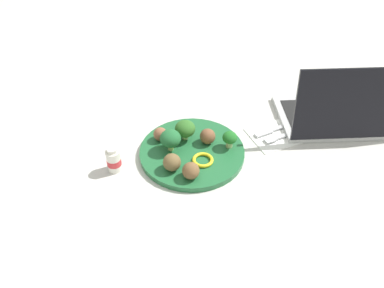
{
  "coord_description": "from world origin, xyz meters",
  "views": [
    {
      "loc": [
        0.28,
        0.69,
        0.67
      ],
      "look_at": [
        0.0,
        0.0,
        0.04
      ],
      "focal_mm": 35.03,
      "sensor_mm": 36.0,
      "label": 1
    }
  ],
  "objects_px": {
    "fork": "(281,137)",
    "knife": "(274,129)",
    "broccoli_floret_mid_right": "(184,129)",
    "meatball_front_right": "(160,134)",
    "pepper_ring_center": "(203,160)",
    "broccoli_floret_near_rim": "(170,139)",
    "meatball_mid_right": "(191,171)",
    "meatball_far_rim": "(172,162)",
    "yogurt_bottle": "(114,160)",
    "napkin": "(280,134)",
    "meatball_back_right": "(208,136)",
    "plate": "(192,152)",
    "laptop": "(338,113)",
    "broccoli_floret_far_rim": "(230,138)"
  },
  "relations": [
    {
      "from": "knife",
      "to": "laptop",
      "type": "distance_m",
      "value": 0.19
    },
    {
      "from": "knife",
      "to": "yogurt_bottle",
      "type": "xyz_separation_m",
      "value": [
        0.46,
        -0.02,
        0.02
      ]
    },
    {
      "from": "fork",
      "to": "yogurt_bottle",
      "type": "distance_m",
      "value": 0.47
    },
    {
      "from": "meatball_front_right",
      "to": "napkin",
      "type": "bearing_deg",
      "value": 165.45
    },
    {
      "from": "napkin",
      "to": "meatball_back_right",
      "type": "bearing_deg",
      "value": -7.05
    },
    {
      "from": "napkin",
      "to": "laptop",
      "type": "height_order",
      "value": "laptop"
    },
    {
      "from": "knife",
      "to": "yogurt_bottle",
      "type": "relative_size",
      "value": 2.06
    },
    {
      "from": "meatball_mid_right",
      "to": "broccoli_floret_mid_right",
      "type": "bearing_deg",
      "value": -104.84
    },
    {
      "from": "meatball_mid_right",
      "to": "yogurt_bottle",
      "type": "distance_m",
      "value": 0.2
    },
    {
      "from": "meatball_back_right",
      "to": "knife",
      "type": "distance_m",
      "value": 0.21
    },
    {
      "from": "broccoli_floret_mid_right",
      "to": "pepper_ring_center",
      "type": "relative_size",
      "value": 1.03
    },
    {
      "from": "broccoli_floret_mid_right",
      "to": "broccoli_floret_far_rim",
      "type": "height_order",
      "value": "broccoli_floret_mid_right"
    },
    {
      "from": "fork",
      "to": "knife",
      "type": "xyz_separation_m",
      "value": [
        0.0,
        -0.04,
        -0.0
      ]
    },
    {
      "from": "meatball_back_right",
      "to": "meatball_front_right",
      "type": "relative_size",
      "value": 1.13
    },
    {
      "from": "broccoli_floret_near_rim",
      "to": "napkin",
      "type": "height_order",
      "value": "broccoli_floret_near_rim"
    },
    {
      "from": "broccoli_floret_near_rim",
      "to": "napkin",
      "type": "distance_m",
      "value": 0.32
    },
    {
      "from": "broccoli_floret_near_rim",
      "to": "meatball_mid_right",
      "type": "height_order",
      "value": "broccoli_floret_near_rim"
    },
    {
      "from": "plate",
      "to": "broccoli_floret_mid_right",
      "type": "relative_size",
      "value": 4.93
    },
    {
      "from": "yogurt_bottle",
      "to": "laptop",
      "type": "height_order",
      "value": "laptop"
    },
    {
      "from": "broccoli_floret_mid_right",
      "to": "pepper_ring_center",
      "type": "distance_m",
      "value": 0.11
    },
    {
      "from": "broccoli_floret_near_rim",
      "to": "meatball_back_right",
      "type": "relative_size",
      "value": 1.43
    },
    {
      "from": "napkin",
      "to": "fork",
      "type": "relative_size",
      "value": 1.41
    },
    {
      "from": "meatball_far_rim",
      "to": "meatball_mid_right",
      "type": "bearing_deg",
      "value": 126.94
    },
    {
      "from": "plate",
      "to": "broccoli_floret_near_rim",
      "type": "relative_size",
      "value": 4.65
    },
    {
      "from": "plate",
      "to": "napkin",
      "type": "distance_m",
      "value": 0.27
    },
    {
      "from": "broccoli_floret_near_rim",
      "to": "pepper_ring_center",
      "type": "relative_size",
      "value": 1.09
    },
    {
      "from": "broccoli_floret_mid_right",
      "to": "meatball_front_right",
      "type": "bearing_deg",
      "value": -19.07
    },
    {
      "from": "pepper_ring_center",
      "to": "meatball_front_right",
      "type": "bearing_deg",
      "value": -59.25
    },
    {
      "from": "plate",
      "to": "fork",
      "type": "relative_size",
      "value": 2.32
    },
    {
      "from": "laptop",
      "to": "meatball_mid_right",
      "type": "bearing_deg",
      "value": 7.12
    },
    {
      "from": "broccoli_floret_near_rim",
      "to": "meatball_front_right",
      "type": "bearing_deg",
      "value": -75.9
    },
    {
      "from": "broccoli_floret_near_rim",
      "to": "yogurt_bottle",
      "type": "height_order",
      "value": "broccoli_floret_near_rim"
    },
    {
      "from": "meatball_back_right",
      "to": "pepper_ring_center",
      "type": "distance_m",
      "value": 0.08
    },
    {
      "from": "meatball_far_rim",
      "to": "yogurt_bottle",
      "type": "xyz_separation_m",
      "value": [
        0.13,
        -0.07,
        -0.01
      ]
    },
    {
      "from": "meatball_front_right",
      "to": "fork",
      "type": "relative_size",
      "value": 0.31
    },
    {
      "from": "broccoli_floret_mid_right",
      "to": "pepper_ring_center",
      "type": "xyz_separation_m",
      "value": [
        -0.01,
        0.1,
        -0.03
      ]
    },
    {
      "from": "broccoli_floret_far_rim",
      "to": "laptop",
      "type": "xyz_separation_m",
      "value": [
        -0.34,
        0.01,
        -0.01
      ]
    },
    {
      "from": "laptop",
      "to": "broccoli_floret_near_rim",
      "type": "bearing_deg",
      "value": -6.32
    },
    {
      "from": "broccoli_floret_near_rim",
      "to": "meatball_far_rim",
      "type": "bearing_deg",
      "value": 73.24
    },
    {
      "from": "meatball_front_right",
      "to": "knife",
      "type": "relative_size",
      "value": 0.26
    },
    {
      "from": "plate",
      "to": "fork",
      "type": "height_order",
      "value": "plate"
    },
    {
      "from": "plate",
      "to": "broccoli_floret_near_rim",
      "type": "bearing_deg",
      "value": -22.91
    },
    {
      "from": "meatball_back_right",
      "to": "meatball_front_right",
      "type": "height_order",
      "value": "meatball_back_right"
    },
    {
      "from": "fork",
      "to": "knife",
      "type": "relative_size",
      "value": 0.83
    },
    {
      "from": "broccoli_floret_mid_right",
      "to": "meatball_back_right",
      "type": "xyz_separation_m",
      "value": [
        -0.05,
        0.04,
        -0.01
      ]
    },
    {
      "from": "meatball_far_rim",
      "to": "napkin",
      "type": "xyz_separation_m",
      "value": [
        -0.34,
        -0.04,
        -0.04
      ]
    },
    {
      "from": "meatball_front_right",
      "to": "laptop",
      "type": "distance_m",
      "value": 0.52
    },
    {
      "from": "meatball_back_right",
      "to": "meatball_mid_right",
      "type": "bearing_deg",
      "value": 49.44
    },
    {
      "from": "meatball_mid_right",
      "to": "pepper_ring_center",
      "type": "relative_size",
      "value": 0.78
    },
    {
      "from": "meatball_back_right",
      "to": "napkin",
      "type": "distance_m",
      "value": 0.22
    }
  ]
}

